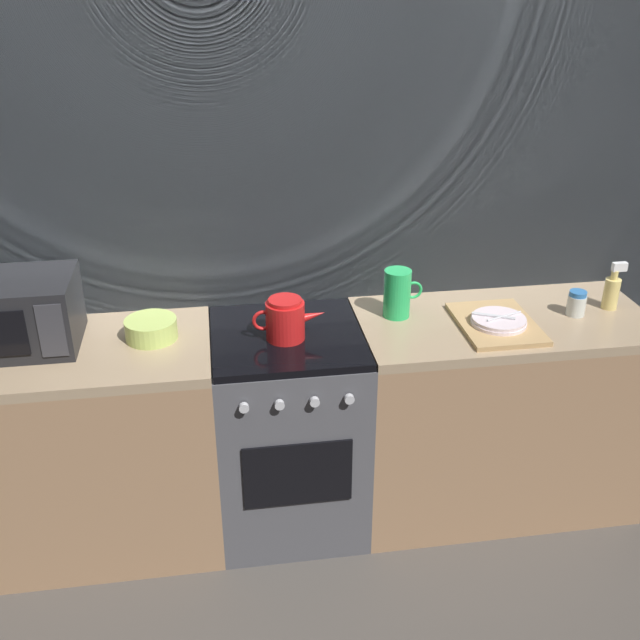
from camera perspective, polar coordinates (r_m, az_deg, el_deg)
name	(u,v)px	position (r m, az deg, el deg)	size (l,w,h in m)	color
ground_plane	(291,513)	(3.42, -2.26, -14.57)	(8.00, 8.00, 0.00)	#47423D
back_wall	(277,233)	(3.08, -3.35, 6.65)	(3.60, 0.05, 2.40)	gray
counter_left	(67,448)	(3.20, -18.87, -9.31)	(1.20, 0.60, 0.90)	#997251
stove_unit	(289,429)	(3.14, -2.40, -8.38)	(0.60, 0.63, 0.90)	#4C4C51
counter_right	(494,411)	(3.34, 13.24, -6.81)	(1.20, 0.60, 0.90)	#997251
microwave	(13,313)	(2.99, -22.48, 0.48)	(0.46, 0.35, 0.27)	black
kettle	(286,319)	(2.84, -2.66, 0.06)	(0.28, 0.15, 0.17)	red
mixing_bowl	(151,329)	(2.93, -12.83, -0.67)	(0.20, 0.20, 0.08)	#B7D166
pitcher	(398,293)	(3.03, 5.97, 2.05)	(0.16, 0.11, 0.20)	green
dish_pile	(497,323)	(3.03, 13.43, -0.19)	(0.30, 0.40, 0.06)	tan
spice_jar	(576,303)	(3.21, 19.08, 1.22)	(0.08, 0.08, 0.10)	silver
spray_bottle	(612,290)	(3.32, 21.49, 2.13)	(0.08, 0.06, 0.20)	#E5CC72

